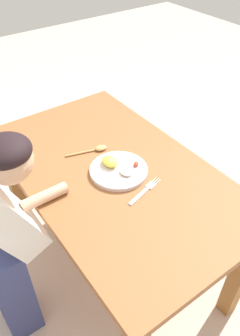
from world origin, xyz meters
The scene contains 6 objects.
ground_plane centered at (0.00, 0.00, 0.00)m, with size 8.00×8.00×0.00m, color beige.
dining_table centered at (0.00, 0.00, 0.59)m, with size 1.28×0.76×0.71m.
plate centered at (0.03, 0.01, 0.72)m, with size 0.26×0.26×0.05m.
fork centered at (0.19, 0.02, 0.71)m, with size 0.07×0.20×0.01m.
spoon centered at (-0.16, 0.01, 0.71)m, with size 0.08×0.20×0.02m.
person centered at (0.00, -0.52, 0.57)m, with size 0.22×0.41×1.05m.
Camera 1 is at (0.93, -0.63, 1.68)m, focal length 35.53 mm.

